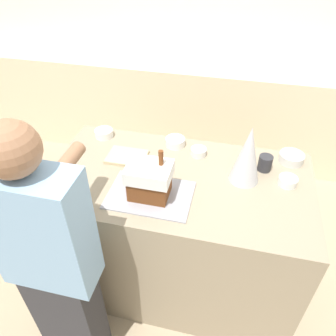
{
  "coord_description": "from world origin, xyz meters",
  "views": [
    {
      "loc": [
        0.26,
        -1.34,
        2.05
      ],
      "look_at": [
        -0.05,
        0.0,
        0.96
      ],
      "focal_mm": 35.0,
      "sensor_mm": 36.0,
      "label": 1
    }
  ],
  "objects_px": {
    "candy_bowl_far_left": "(175,142)",
    "candy_bowl_center_rear": "(288,181)",
    "gingerbread_house": "(149,180)",
    "candy_bowl_far_right": "(199,151)",
    "candy_bowl_behind_tray": "(104,133)",
    "person": "(54,267)",
    "baking_tray": "(150,195)",
    "mug": "(265,163)",
    "decorative_tree": "(248,155)",
    "candy_bowl_near_tray_left": "(291,157)",
    "cookbook": "(127,157)"
  },
  "relations": [
    {
      "from": "mug",
      "to": "decorative_tree",
      "type": "bearing_deg",
      "value": -133.8
    },
    {
      "from": "candy_bowl_center_rear",
      "to": "cookbook",
      "type": "relative_size",
      "value": 0.44
    },
    {
      "from": "baking_tray",
      "to": "candy_bowl_far_left",
      "type": "xyz_separation_m",
      "value": [
        0.03,
        0.47,
        0.02
      ]
    },
    {
      "from": "gingerbread_house",
      "to": "decorative_tree",
      "type": "height_order",
      "value": "decorative_tree"
    },
    {
      "from": "gingerbread_house",
      "to": "person",
      "type": "distance_m",
      "value": 0.59
    },
    {
      "from": "decorative_tree",
      "to": "mug",
      "type": "height_order",
      "value": "decorative_tree"
    },
    {
      "from": "candy_bowl_center_rear",
      "to": "candy_bowl_near_tray_left",
      "type": "xyz_separation_m",
      "value": [
        0.03,
        0.21,
        0.0
      ]
    },
    {
      "from": "candy_bowl_far_left",
      "to": "candy_bowl_behind_tray",
      "type": "xyz_separation_m",
      "value": [
        -0.47,
        -0.01,
        -0.0
      ]
    },
    {
      "from": "mug",
      "to": "person",
      "type": "relative_size",
      "value": 0.06
    },
    {
      "from": "baking_tray",
      "to": "candy_bowl_behind_tray",
      "type": "height_order",
      "value": "candy_bowl_behind_tray"
    },
    {
      "from": "candy_bowl_far_right",
      "to": "baking_tray",
      "type": "bearing_deg",
      "value": -114.48
    },
    {
      "from": "candy_bowl_far_right",
      "to": "candy_bowl_near_tray_left",
      "type": "height_order",
      "value": "candy_bowl_near_tray_left"
    },
    {
      "from": "candy_bowl_far_right",
      "to": "candy_bowl_near_tray_left",
      "type": "xyz_separation_m",
      "value": [
        0.53,
        0.06,
        0.0
      ]
    },
    {
      "from": "candy_bowl_far_right",
      "to": "candy_bowl_far_left",
      "type": "xyz_separation_m",
      "value": [
        -0.16,
        0.07,
        0.0
      ]
    },
    {
      "from": "candy_bowl_behind_tray",
      "to": "person",
      "type": "xyz_separation_m",
      "value": [
        0.11,
        -0.9,
        -0.13
      ]
    },
    {
      "from": "candy_bowl_far_left",
      "to": "candy_bowl_behind_tray",
      "type": "distance_m",
      "value": 0.47
    },
    {
      "from": "candy_bowl_behind_tray",
      "to": "cookbook",
      "type": "relative_size",
      "value": 0.51
    },
    {
      "from": "candy_bowl_behind_tray",
      "to": "person",
      "type": "relative_size",
      "value": 0.07
    },
    {
      "from": "decorative_tree",
      "to": "candy_bowl_center_rear",
      "type": "relative_size",
      "value": 3.31
    },
    {
      "from": "candy_bowl_behind_tray",
      "to": "decorative_tree",
      "type": "bearing_deg",
      "value": -14.12
    },
    {
      "from": "decorative_tree",
      "to": "candy_bowl_center_rear",
      "type": "distance_m",
      "value": 0.27
    },
    {
      "from": "candy_bowl_center_rear",
      "to": "person",
      "type": "distance_m",
      "value": 1.23
    },
    {
      "from": "candy_bowl_near_tray_left",
      "to": "candy_bowl_center_rear",
      "type": "bearing_deg",
      "value": -97.83
    },
    {
      "from": "candy_bowl_far_right",
      "to": "candy_bowl_behind_tray",
      "type": "xyz_separation_m",
      "value": [
        -0.62,
        0.06,
        0.0
      ]
    },
    {
      "from": "candy_bowl_near_tray_left",
      "to": "cookbook",
      "type": "relative_size",
      "value": 0.62
    },
    {
      "from": "gingerbread_house",
      "to": "candy_bowl_far_right",
      "type": "bearing_deg",
      "value": 65.56
    },
    {
      "from": "baking_tray",
      "to": "candy_bowl_center_rear",
      "type": "relative_size",
      "value": 4.33
    },
    {
      "from": "cookbook",
      "to": "person",
      "type": "relative_size",
      "value": 0.15
    },
    {
      "from": "decorative_tree",
      "to": "baking_tray",
      "type": "bearing_deg",
      "value": -152.35
    },
    {
      "from": "candy_bowl_far_right",
      "to": "candy_bowl_behind_tray",
      "type": "bearing_deg",
      "value": 174.56
    },
    {
      "from": "candy_bowl_far_right",
      "to": "person",
      "type": "bearing_deg",
      "value": -121.15
    },
    {
      "from": "gingerbread_house",
      "to": "mug",
      "type": "relative_size",
      "value": 2.89
    },
    {
      "from": "gingerbread_house",
      "to": "candy_bowl_near_tray_left",
      "type": "distance_m",
      "value": 0.86
    },
    {
      "from": "gingerbread_house",
      "to": "candy_bowl_far_right",
      "type": "relative_size",
      "value": 2.8
    },
    {
      "from": "gingerbread_house",
      "to": "cookbook",
      "type": "height_order",
      "value": "gingerbread_house"
    },
    {
      "from": "gingerbread_house",
      "to": "decorative_tree",
      "type": "relative_size",
      "value": 0.8
    },
    {
      "from": "decorative_tree",
      "to": "person",
      "type": "relative_size",
      "value": 0.21
    },
    {
      "from": "decorative_tree",
      "to": "candy_bowl_far_left",
      "type": "bearing_deg",
      "value": 151.59
    },
    {
      "from": "gingerbread_house",
      "to": "candy_bowl_behind_tray",
      "type": "bearing_deg",
      "value": 133.32
    },
    {
      "from": "decorative_tree",
      "to": "candy_bowl_behind_tray",
      "type": "xyz_separation_m",
      "value": [
        -0.89,
        0.22,
        -0.14
      ]
    },
    {
      "from": "gingerbread_house",
      "to": "candy_bowl_far_right",
      "type": "xyz_separation_m",
      "value": [
        0.18,
        0.4,
        -0.08
      ]
    },
    {
      "from": "gingerbread_house",
      "to": "candy_bowl_near_tray_left",
      "type": "relative_size",
      "value": 1.87
    },
    {
      "from": "baking_tray",
      "to": "candy_bowl_near_tray_left",
      "type": "bearing_deg",
      "value": 32.96
    },
    {
      "from": "candy_bowl_near_tray_left",
      "to": "candy_bowl_behind_tray",
      "type": "xyz_separation_m",
      "value": [
        -1.15,
        0.0,
        -0.0
      ]
    },
    {
      "from": "candy_bowl_far_right",
      "to": "person",
      "type": "height_order",
      "value": "person"
    },
    {
      "from": "candy_bowl_far_left",
      "to": "candy_bowl_behind_tray",
      "type": "height_order",
      "value": "candy_bowl_far_left"
    },
    {
      "from": "candy_bowl_far_right",
      "to": "mug",
      "type": "distance_m",
      "value": 0.38
    },
    {
      "from": "decorative_tree",
      "to": "person",
      "type": "bearing_deg",
      "value": -139.07
    },
    {
      "from": "candy_bowl_far_left",
      "to": "candy_bowl_center_rear",
      "type": "distance_m",
      "value": 0.69
    },
    {
      "from": "baking_tray",
      "to": "candy_bowl_far_right",
      "type": "relative_size",
      "value": 4.59
    }
  ]
}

